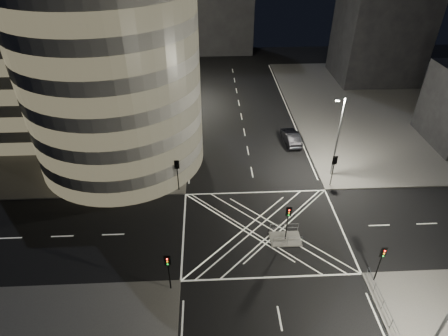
{
  "coord_description": "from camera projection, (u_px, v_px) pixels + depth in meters",
  "views": [
    {
      "loc": [
        -5.26,
        -27.27,
        26.73
      ],
      "look_at": [
        -3.61,
        6.76,
        3.0
      ],
      "focal_mm": 30.0,
      "sensor_mm": 36.0,
      "label": 1
    }
  ],
  "objects": [
    {
      "name": "tree_d",
      "position": [
        172.0,
        84.0,
        56.83
      ],
      "size": [
        4.62,
        4.62,
        7.27
      ],
      "color": "black",
      "rests_on": "sidewalk_far_left"
    },
    {
      "name": "central_island",
      "position": [
        285.0,
        239.0,
        36.65
      ],
      "size": [
        3.0,
        2.0,
        0.15
      ],
      "primitive_type": "cube",
      "color": "slate",
      "rests_on": "ground"
    },
    {
      "name": "sidewalk_far_right",
      "position": [
        417.0,
        107.0,
        61.08
      ],
      "size": [
        42.0,
        42.0,
        0.15
      ],
      "primitive_type": "cube",
      "color": "#5B5755",
      "rests_on": "ground"
    },
    {
      "name": "traffic_signal_fl",
      "position": [
        177.0,
        170.0,
        41.4
      ],
      "size": [
        0.55,
        0.22,
        4.0
      ],
      "color": "black",
      "rests_on": "sidewalk_far_left"
    },
    {
      "name": "street_lamp_left_far",
      "position": [
        180.0,
        72.0,
        58.89
      ],
      "size": [
        1.25,
        0.25,
        10.0
      ],
      "color": "slate",
      "rests_on": "sidewalk_far_left"
    },
    {
      "name": "building_far_end",
      "position": [
        211.0,
        9.0,
        80.08
      ],
      "size": [
        18.0,
        8.0,
        18.0
      ],
      "primitive_type": "cube",
      "color": "black",
      "rests_on": "ground"
    },
    {
      "name": "railing_island_south",
      "position": [
        287.0,
        241.0,
        35.55
      ],
      "size": [
        2.8,
        0.06,
        1.1
      ],
      "primitive_type": "cube",
      "color": "slate",
      "rests_on": "central_island"
    },
    {
      "name": "tree_e",
      "position": [
        175.0,
        71.0,
        61.84
      ],
      "size": [
        4.43,
        4.43,
        7.0
      ],
      "color": "black",
      "rests_on": "sidewalk_far_left"
    },
    {
      "name": "tree_b",
      "position": [
        166.0,
        121.0,
        47.04
      ],
      "size": [
        4.83,
        4.83,
        7.32
      ],
      "color": "black",
      "rests_on": "sidewalk_far_left"
    },
    {
      "name": "street_lamp_left_near",
      "position": [
        173.0,
        126.0,
        44.13
      ],
      "size": [
        1.25,
        0.25,
        10.0
      ],
      "color": "slate",
      "rests_on": "sidewalk_far_left"
    },
    {
      "name": "traffic_signal_island",
      "position": [
        288.0,
        217.0,
        35.02
      ],
      "size": [
        0.55,
        0.22,
        4.0
      ],
      "color": "black",
      "rests_on": "central_island"
    },
    {
      "name": "railing_near_right",
      "position": [
        396.0,
        334.0,
        27.81
      ],
      "size": [
        0.06,
        11.7,
        1.1
      ],
      "primitive_type": "cube",
      "color": "slate",
      "rests_on": "sidewalk_near_right"
    },
    {
      "name": "railing_island_north",
      "position": [
        284.0,
        228.0,
        37.03
      ],
      "size": [
        2.8,
        0.06,
        1.1
      ],
      "primitive_type": "cube",
      "color": "slate",
      "rests_on": "central_island"
    },
    {
      "name": "street_lamp_right_far",
      "position": [
        338.0,
        135.0,
        42.43
      ],
      "size": [
        1.25,
        0.25,
        10.0
      ],
      "color": "slate",
      "rests_on": "sidewalk_far_right"
    },
    {
      "name": "ground",
      "position": [
        263.0,
        229.0,
        37.84
      ],
      "size": [
        120.0,
        120.0,
        0.0
      ],
      "primitive_type": "plane",
      "color": "black",
      "rests_on": "ground"
    },
    {
      "name": "tree_a",
      "position": [
        162.0,
        150.0,
        42.39
      ],
      "size": [
        4.37,
        4.37,
        6.57
      ],
      "color": "black",
      "rests_on": "sidewalk_far_left"
    },
    {
      "name": "traffic_signal_fr",
      "position": [
        334.0,
        165.0,
        42.1
      ],
      "size": [
        0.55,
        0.22,
        4.0
      ],
      "color": "black",
      "rests_on": "sidewalk_far_right"
    },
    {
      "name": "office_tower_curved",
      "position": [
        78.0,
        50.0,
        45.14
      ],
      "size": [
        30.0,
        29.0,
        27.2
      ],
      "color": "gray",
      "rests_on": "sidewalk_far_left"
    },
    {
      "name": "sedan",
      "position": [
        291.0,
        137.0,
        51.33
      ],
      "size": [
        2.19,
        5.34,
        1.72
      ],
      "primitive_type": "imported",
      "rotation": [
        0.0,
        0.0,
        3.21
      ],
      "color": "black",
      "rests_on": "ground"
    },
    {
      "name": "traffic_signal_nl",
      "position": [
        168.0,
        266.0,
        30.25
      ],
      "size": [
        0.55,
        0.22,
        4.0
      ],
      "color": "black",
      "rests_on": "sidewalk_near_left"
    },
    {
      "name": "office_block_rear",
      "position": [
        109.0,
        17.0,
        65.02
      ],
      "size": [
        24.0,
        16.0,
        22.0
      ],
      "primitive_type": "cube",
      "color": "gray",
      "rests_on": "sidewalk_far_left"
    },
    {
      "name": "street_lamp_right_near",
      "position": [
        446.0,
        317.0,
        23.57
      ],
      "size": [
        1.25,
        0.25,
        10.0
      ],
      "color": "slate",
      "rests_on": "sidewalk_near_right"
    },
    {
      "name": "building_right_far",
      "position": [
        379.0,
        37.0,
        67.29
      ],
      "size": [
        14.0,
        12.0,
        15.0
      ],
      "primitive_type": "cube",
      "color": "black",
      "rests_on": "sidewalk_far_right"
    },
    {
      "name": "tree_c",
      "position": [
        169.0,
        99.0,
        51.75
      ],
      "size": [
        4.47,
        4.47,
        7.48
      ],
      "color": "black",
      "rests_on": "sidewalk_far_left"
    },
    {
      "name": "sidewalk_far_left",
      "position": [
        57.0,
        114.0,
        58.77
      ],
      "size": [
        42.0,
        42.0,
        0.15
      ],
      "primitive_type": "cube",
      "color": "#5B5755",
      "rests_on": "ground"
    },
    {
      "name": "traffic_signal_nr",
      "position": [
        381.0,
        258.0,
        30.95
      ],
      "size": [
        0.55,
        0.22,
        4.0
      ],
      "color": "black",
      "rests_on": "sidewalk_near_right"
    }
  ]
}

